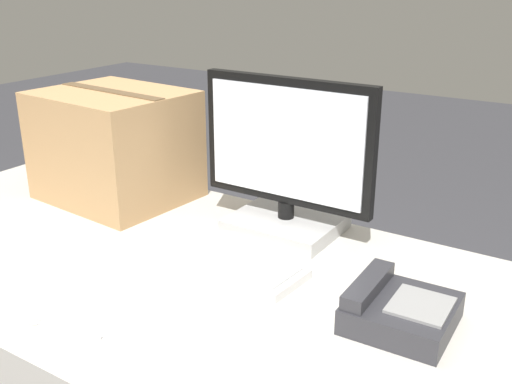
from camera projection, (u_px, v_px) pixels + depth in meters
office_desk at (162, 376)px, 1.62m from camera, size 1.80×0.90×0.73m
monitor at (286, 170)px, 1.58m from camera, size 0.49×0.24×0.42m
keyboard at (222, 259)px, 1.45m from camera, size 0.43×0.18×0.03m
desk_phone at (398, 310)px, 1.20m from camera, size 0.21×0.21×0.08m
spoon at (56, 327)px, 1.19m from camera, size 0.17×0.05×0.00m
cardboard_box at (115, 145)px, 1.83m from camera, size 0.46×0.39×0.33m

